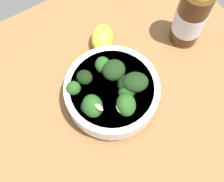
# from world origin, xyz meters

# --- Properties ---
(ground_plane) EXTENTS (0.61, 0.61, 0.05)m
(ground_plane) POSITION_xyz_m (0.00, 0.00, -0.02)
(ground_plane) COLOR brown
(bowl_of_broccoli) EXTENTS (0.18, 0.18, 0.10)m
(bowl_of_broccoli) POSITION_xyz_m (-0.01, -0.04, 0.04)
(bowl_of_broccoli) COLOR white
(bowl_of_broccoli) RESTS_ON ground_plane
(lemon_wedge) EXTENTS (0.08, 0.08, 0.05)m
(lemon_wedge) POSITION_xyz_m (-0.13, 0.01, 0.02)
(lemon_wedge) COLOR yellow
(lemon_wedge) RESTS_ON ground_plane
(bottle_short) EXTENTS (0.06, 0.06, 0.15)m
(bottle_short) POSITION_xyz_m (-0.05, 0.18, 0.07)
(bottle_short) COLOR #472814
(bottle_short) RESTS_ON ground_plane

